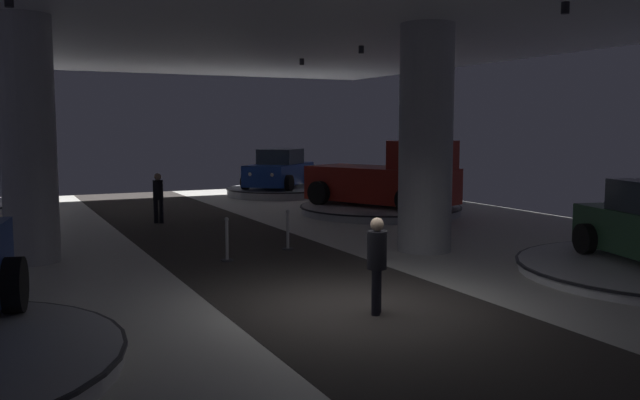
{
  "coord_description": "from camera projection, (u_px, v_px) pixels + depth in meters",
  "views": [
    {
      "loc": [
        -5.52,
        -9.88,
        3.05
      ],
      "look_at": [
        1.16,
        3.79,
        1.4
      ],
      "focal_mm": 38.09,
      "sensor_mm": 36.0,
      "label": 1
    }
  ],
  "objects": [
    {
      "name": "display_car_deep_right",
      "position": [
        280.0,
        170.0,
        30.05
      ],
      "size": [
        4.21,
        4.27,
        1.71
      ],
      "color": "navy",
      "rests_on": "display_platform_deep_right"
    },
    {
      "name": "display_platform_far_right",
      "position": [
        380.0,
        209.0,
        23.92
      ],
      "size": [
        5.68,
        5.68,
        0.28
      ],
      "color": "#B7B7BC",
      "rests_on": "ground"
    },
    {
      "name": "visitor_walking_near",
      "position": [
        377.0,
        259.0,
        10.99
      ],
      "size": [
        0.32,
        0.32,
        1.59
      ],
      "color": "black",
      "rests_on": "ground"
    },
    {
      "name": "stanchion_a",
      "position": [
        227.0,
        245.0,
        15.41
      ],
      "size": [
        0.28,
        0.28,
        1.01
      ],
      "color": "#333338",
      "rests_on": "ground"
    },
    {
      "name": "display_platform_deep_right",
      "position": [
        279.0,
        191.0,
        30.12
      ],
      "size": [
        4.72,
        4.72,
        0.36
      ],
      "color": "#B7B7BC",
      "rests_on": "ground"
    },
    {
      "name": "visitor_walking_far",
      "position": [
        158.0,
        195.0,
        21.4
      ],
      "size": [
        0.32,
        0.32,
        1.59
      ],
      "color": "black",
      "rests_on": "ground"
    },
    {
      "name": "column_left",
      "position": [
        28.0,
        140.0,
        15.07
      ],
      "size": [
        1.19,
        1.19,
        5.5
      ],
      "color": "#ADADB2",
      "rests_on": "ground"
    },
    {
      "name": "stanchion_c",
      "position": [
        288.0,
        235.0,
        16.83
      ],
      "size": [
        0.28,
        0.28,
        1.01
      ],
      "color": "#333338",
      "rests_on": "ground"
    },
    {
      "name": "pickup_truck_far_right",
      "position": [
        388.0,
        180.0,
        23.6
      ],
      "size": [
        4.27,
        5.69,
        2.3
      ],
      "color": "maroon",
      "rests_on": "display_platform_far_right"
    },
    {
      "name": "ground",
      "position": [
        357.0,
        308.0,
        11.57
      ],
      "size": [
        24.0,
        44.0,
        0.06
      ],
      "color": "silver"
    },
    {
      "name": "column_right",
      "position": [
        426.0,
        139.0,
        16.47
      ],
      "size": [
        1.31,
        1.31,
        5.5
      ],
      "color": "#ADADB2",
      "rests_on": "ground"
    }
  ]
}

